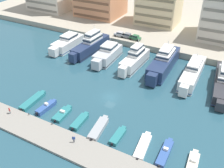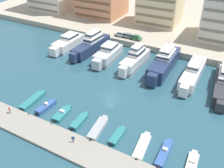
{
  "view_description": "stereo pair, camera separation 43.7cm",
  "coord_description": "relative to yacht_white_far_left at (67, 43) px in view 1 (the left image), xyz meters",
  "views": [
    {
      "loc": [
        24.88,
        -45.15,
        37.47
      ],
      "look_at": [
        -0.6,
        2.15,
        2.5
      ],
      "focal_mm": 40.0,
      "sensor_mm": 36.0,
      "label": 1
    },
    {
      "loc": [
        25.26,
        -44.94,
        37.47
      ],
      "look_at": [
        -0.6,
        2.15,
        2.5
      ],
      "focal_mm": 40.0,
      "sensor_mm": 36.0,
      "label": 2
    }
  ],
  "objects": [
    {
      "name": "motorboat_blue_right",
      "position": [
        45.51,
        -30.2,
        -1.42
      ],
      "size": [
        1.8,
        7.78,
        1.5
      ],
      "color": "#33569E",
      "rests_on": "ground"
    },
    {
      "name": "pedestrian_mid_deck",
      "position": [
        28.66,
        -36.23,
        -0.38
      ],
      "size": [
        0.59,
        0.41,
        1.69
      ],
      "color": "#4C515B",
      "rests_on": "pier_dock"
    },
    {
      "name": "car_grey_left",
      "position": [
        16.63,
        13.77,
        1.14
      ],
      "size": [
        4.11,
        1.94,
        1.8
      ],
      "color": "slate",
      "rests_on": "quay_promenade"
    },
    {
      "name": "pedestrian_near_edge",
      "position": [
        10.49,
        -35.84,
        -0.38
      ],
      "size": [
        0.62,
        0.38,
        1.69
      ],
      "color": "#4C515B",
      "rests_on": "pier_dock"
    },
    {
      "name": "yacht_white_far_left",
      "position": [
        0.0,
        0.0,
        0.0
      ],
      "size": [
        5.05,
        16.2,
        6.54
      ],
      "color": "white",
      "rests_on": "ground"
    },
    {
      "name": "ground_plane",
      "position": [
        27.23,
        -18.63,
        -1.94
      ],
      "size": [
        400.0,
        400.0,
        0.0
      ],
      "primitive_type": "plane",
      "color": "#285160"
    },
    {
      "name": "yacht_navy_center",
      "position": [
        34.51,
        1.28,
        0.55
      ],
      "size": [
        5.23,
        21.82,
        8.33
      ],
      "color": "navy",
      "rests_on": "ground"
    },
    {
      "name": "motorboat_teal_center_right",
      "position": [
        35.54,
        -30.34,
        -1.54
      ],
      "size": [
        1.67,
        5.87,
        0.84
      ],
      "color": "teal",
      "rests_on": "ground"
    },
    {
      "name": "motorboat_blue_left",
      "position": [
        16.24,
        -30.18,
        -1.36
      ],
      "size": [
        1.98,
        6.28,
        1.65
      ],
      "color": "#33569E",
      "rests_on": "ground"
    },
    {
      "name": "yacht_white_center_left",
      "position": [
        26.12,
        -0.99,
        0.48
      ],
      "size": [
        4.53,
        16.46,
        8.33
      ],
      "color": "white",
      "rests_on": "ground"
    },
    {
      "name": "yacht_white_center_right",
      "position": [
        43.41,
        0.07,
        0.11
      ],
      "size": [
        4.15,
        20.76,
        6.81
      ],
      "color": "white",
      "rests_on": "ground"
    },
    {
      "name": "yacht_navy_left",
      "position": [
        8.77,
        1.54,
        0.53
      ],
      "size": [
        4.95,
        20.37,
        8.57
      ],
      "color": "navy",
      "rests_on": "ground"
    },
    {
      "name": "yacht_charcoal_mid_right",
      "position": [
        51.64,
        -0.53,
        0.06
      ],
      "size": [
        6.12,
        22.58,
        7.44
      ],
      "color": "#333338",
      "rests_on": "ground"
    },
    {
      "name": "motorboat_teal_far_left",
      "position": [
        11.55,
        -29.69,
        -1.46
      ],
      "size": [
        2.37,
        8.61,
        0.96
      ],
      "color": "teal",
      "rests_on": "ground"
    },
    {
      "name": "car_green_mid_left",
      "position": [
        19.93,
        13.51,
        1.14
      ],
      "size": [
        4.21,
        2.16,
        1.8
      ],
      "color": "#2D6642",
      "rests_on": "quay_promenade"
    },
    {
      "name": "pier_dock",
      "position": [
        27.23,
        -37.09,
        -1.66
      ],
      "size": [
        120.0,
        6.23,
        0.55
      ],
      "primitive_type": "cube",
      "color": "gray",
      "rests_on": "ground"
    },
    {
      "name": "motorboat_teal_mid_left",
      "position": [
        21.0,
        -30.14,
        -1.54
      ],
      "size": [
        2.49,
        6.24,
        1.24
      ],
      "color": "teal",
      "rests_on": "ground"
    },
    {
      "name": "yacht_silver_mid_left",
      "position": [
        16.83,
        -1.43,
        0.17
      ],
      "size": [
        5.34,
        15.38,
        6.95
      ],
      "color": "silver",
      "rests_on": "ground"
    },
    {
      "name": "bollard_west",
      "position": [
        14.7,
        -34.23,
        -1.06
      ],
      "size": [
        0.2,
        0.2,
        0.61
      ],
      "color": "#2D2D33",
      "rests_on": "pier_dock"
    },
    {
      "name": "bollard_west_mid",
      "position": [
        21.41,
        -34.23,
        -1.06
      ],
      "size": [
        0.2,
        0.2,
        0.61
      ],
      "color": "#2D2D33",
      "rests_on": "pier_dock"
    },
    {
      "name": "car_silver_far_left",
      "position": [
        13.59,
        13.69,
        1.14
      ],
      "size": [
        4.12,
        1.95,
        1.8
      ],
      "color": "#B7BCC1",
      "rests_on": "quay_promenade"
    },
    {
      "name": "motorboat_grey_center",
      "position": [
        30.94,
        -30.44,
        -1.39
      ],
      "size": [
        2.82,
        7.96,
        1.08
      ],
      "color": "#9EA3A8",
      "rests_on": "ground"
    },
    {
      "name": "motorboat_white_mid_right",
      "position": [
        41.12,
        -30.48,
        -1.56
      ],
      "size": [
        2.65,
        7.83,
        0.83
      ],
      "color": "white",
      "rests_on": "ground"
    },
    {
      "name": "motorboat_teal_center_left",
      "position": [
        26.03,
        -30.39,
        -1.5
      ],
      "size": [
        1.99,
        6.23,
        0.89
      ],
      "color": "teal",
      "rests_on": "ground"
    },
    {
      "name": "motorboat_cream_far_right",
      "position": [
        50.77,
        -30.16,
        -1.53
      ],
      "size": [
        2.18,
        6.72,
        1.2
      ],
      "color": "beige",
      "rests_on": "ground"
    },
    {
      "name": "quay_promenade",
      "position": [
        27.23,
        45.96,
        -0.89
      ],
      "size": [
        180.0,
        70.0,
        2.1
      ],
      "primitive_type": "cube",
      "color": "#ADA38E",
      "rests_on": "ground"
    }
  ]
}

